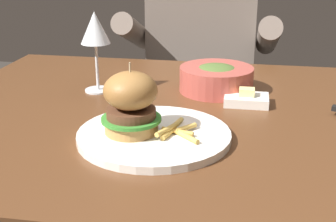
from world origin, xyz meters
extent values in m
cube|color=#56331C|center=(0.00, 0.00, 0.72)|extent=(1.12, 0.85, 0.04)
cylinder|color=#56331C|center=(-0.50, 0.37, 0.35)|extent=(0.06, 0.06, 0.70)
cylinder|color=white|center=(-0.04, -0.14, 0.75)|extent=(0.28, 0.28, 0.01)
cylinder|color=#B78447|center=(-0.08, -0.15, 0.77)|extent=(0.10, 0.10, 0.02)
cylinder|color=#38842D|center=(-0.08, -0.15, 0.78)|extent=(0.11, 0.11, 0.01)
cylinder|color=brown|center=(-0.08, -0.15, 0.79)|extent=(0.09, 0.09, 0.02)
ellipsoid|color=#9C6A35|center=(-0.08, -0.15, 0.83)|extent=(0.10, 0.10, 0.07)
cylinder|color=#CCB78C|center=(-0.08, -0.15, 0.86)|extent=(0.00, 0.00, 0.05)
cylinder|color=#E0B251|center=(0.02, -0.17, 0.76)|extent=(0.05, 0.05, 0.01)
cylinder|color=#E0B251|center=(-0.01, -0.16, 0.76)|extent=(0.02, 0.05, 0.01)
cylinder|color=#EABC5B|center=(-0.01, -0.12, 0.76)|extent=(0.02, 0.06, 0.01)
cylinder|color=gold|center=(0.00, -0.15, 0.76)|extent=(0.06, 0.02, 0.01)
cylinder|color=#E0B251|center=(0.01, -0.13, 0.76)|extent=(0.04, 0.04, 0.01)
cylinder|color=#E0B251|center=(-0.02, -0.16, 0.77)|extent=(0.03, 0.06, 0.01)
cylinder|color=silver|center=(-0.23, 0.11, 0.74)|extent=(0.06, 0.06, 0.00)
cylinder|color=silver|center=(-0.23, 0.11, 0.80)|extent=(0.01, 0.01, 0.11)
cone|color=silver|center=(-0.23, 0.11, 0.89)|extent=(0.07, 0.07, 0.07)
cube|color=white|center=(0.12, 0.07, 0.75)|extent=(0.09, 0.07, 0.02)
cube|color=#F4E58C|center=(0.12, 0.07, 0.77)|extent=(0.03, 0.03, 0.02)
cylinder|color=#B24C42|center=(0.04, 0.16, 0.77)|extent=(0.17, 0.17, 0.06)
ellipsoid|color=#4C662D|center=(0.04, 0.16, 0.79)|extent=(0.09, 0.09, 0.02)
cube|color=#282833|center=(-0.05, 0.71, 0.23)|extent=(0.30, 0.22, 0.46)
cube|color=#72665B|center=(-0.05, 0.71, 0.72)|extent=(0.36, 0.20, 0.52)
cylinder|color=#72665B|center=(-0.27, 0.63, 0.78)|extent=(0.07, 0.34, 0.18)
cylinder|color=#72665B|center=(0.17, 0.63, 0.78)|extent=(0.07, 0.34, 0.18)
camera|label=1|loc=(0.12, -0.90, 1.08)|focal=50.00mm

